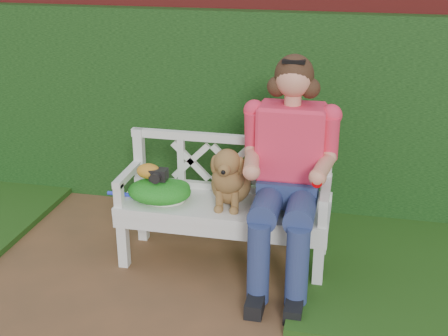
# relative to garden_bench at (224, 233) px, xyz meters

# --- Properties ---
(ground) EXTENTS (60.00, 60.00, 0.00)m
(ground) POSITION_rel_garden_bench_xyz_m (-0.56, -0.68, -0.24)
(ground) COLOR brown
(brick_wall) EXTENTS (10.00, 0.30, 2.20)m
(brick_wall) POSITION_rel_garden_bench_xyz_m (-0.56, 1.22, 0.86)
(brick_wall) COLOR maroon
(brick_wall) RESTS_ON ground
(ivy_hedge) EXTENTS (10.00, 0.18, 1.70)m
(ivy_hedge) POSITION_rel_garden_bench_xyz_m (-0.56, 1.00, 0.61)
(ivy_hedge) COLOR #2A6020
(ivy_hedge) RESTS_ON ground
(garden_bench) EXTENTS (1.64, 0.80, 0.48)m
(garden_bench) POSITION_rel_garden_bench_xyz_m (0.00, 0.00, 0.00)
(garden_bench) COLOR white
(garden_bench) RESTS_ON ground
(seated_woman) EXTENTS (0.89, 1.05, 1.60)m
(seated_woman) POSITION_rel_garden_bench_xyz_m (0.45, -0.02, 0.56)
(seated_woman) COLOR #EB3261
(seated_woman) RESTS_ON ground
(dog) EXTENTS (0.31, 0.42, 0.46)m
(dog) POSITION_rel_garden_bench_xyz_m (0.05, -0.00, 0.47)
(dog) COLOR #B37A38
(dog) RESTS_ON garden_bench
(tennis_racket) EXTENTS (0.63, 0.29, 0.03)m
(tennis_racket) POSITION_rel_garden_bench_xyz_m (-0.47, -0.04, 0.25)
(tennis_racket) COLOR white
(tennis_racket) RESTS_ON garden_bench
(green_bag) EXTENTS (0.53, 0.45, 0.16)m
(green_bag) POSITION_rel_garden_bench_xyz_m (-0.46, -0.06, 0.32)
(green_bag) COLOR green
(green_bag) RESTS_ON garden_bench
(camera_item) EXTENTS (0.12, 0.09, 0.08)m
(camera_item) POSITION_rel_garden_bench_xyz_m (-0.47, -0.05, 0.44)
(camera_item) COLOR black
(camera_item) RESTS_ON green_bag
(baseball_glove) EXTENTS (0.20, 0.17, 0.11)m
(baseball_glove) POSITION_rel_garden_bench_xyz_m (-0.54, -0.03, 0.45)
(baseball_glove) COLOR #C57E21
(baseball_glove) RESTS_ON green_bag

